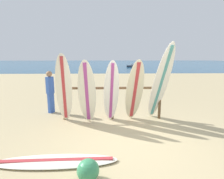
% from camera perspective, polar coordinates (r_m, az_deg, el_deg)
% --- Properties ---
extents(ground_plane, '(120.00, 120.00, 0.00)m').
position_cam_1_polar(ground_plane, '(4.37, 6.37, -17.35)').
color(ground_plane, tan).
extents(ocean_water, '(120.00, 80.00, 0.01)m').
position_cam_1_polar(ocean_water, '(61.86, -1.29, 8.63)').
color(ocean_water, navy).
rests_on(ocean_water, ground).
extents(surfboard_rack, '(3.26, 0.09, 1.20)m').
position_cam_1_polar(surfboard_rack, '(5.76, 0.09, -2.07)').
color(surfboard_rack, brown).
rests_on(surfboard_rack, ground).
extents(surfboard_leaning_far_left, '(0.57, 0.67, 2.16)m').
position_cam_1_polar(surfboard_leaning_far_left, '(5.55, -15.33, 0.17)').
color(surfboard_leaning_far_left, white).
rests_on(surfboard_leaning_far_left, ground).
extents(surfboard_leaning_left, '(0.59, 0.55, 1.97)m').
position_cam_1_polar(surfboard_leaning_left, '(5.34, -8.12, -0.96)').
color(surfboard_leaning_left, silver).
rests_on(surfboard_leaning_left, ground).
extents(surfboard_leaning_center_left, '(0.56, 0.62, 1.96)m').
position_cam_1_polar(surfboard_leaning_center_left, '(5.43, -0.22, -0.75)').
color(surfboard_leaning_center_left, white).
rests_on(surfboard_leaning_center_left, ground).
extents(surfboard_leaning_center, '(0.68, 0.81, 1.98)m').
position_cam_1_polar(surfboard_leaning_center, '(5.53, 7.32, -0.49)').
color(surfboard_leaning_center, beige).
rests_on(surfboard_leaning_center, ground).
extents(surfboard_leaning_center_right, '(0.72, 1.29, 2.47)m').
position_cam_1_polar(surfboard_leaning_center_right, '(5.60, 15.42, 1.86)').
color(surfboard_leaning_center_right, white).
rests_on(surfboard_leaning_center_right, ground).
extents(surfboard_lying_on_sand, '(2.44, 0.57, 0.08)m').
position_cam_1_polar(surfboard_lying_on_sand, '(3.86, -17.82, -21.29)').
color(surfboard_lying_on_sand, white).
rests_on(surfboard_lying_on_sand, ground).
extents(beachgoer_standing, '(0.27, 0.29, 1.55)m').
position_cam_1_polar(beachgoer_standing, '(6.78, -19.39, -0.18)').
color(beachgoer_standing, '#3359B2').
rests_on(beachgoer_standing, ground).
extents(small_boat_offshore, '(2.93, 1.63, 0.71)m').
position_cam_1_polar(small_boat_offshore, '(36.00, 7.08, 7.60)').
color(small_boat_offshore, '#333842').
rests_on(small_boat_offshore, ocean_water).
extents(beach_ball, '(0.38, 0.38, 0.38)m').
position_cam_1_polar(beach_ball, '(3.24, -7.76, -24.51)').
color(beach_ball, '#388C59').
rests_on(beach_ball, ground).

